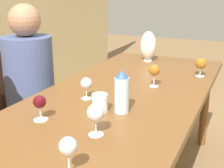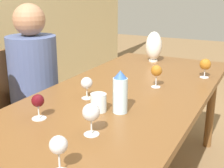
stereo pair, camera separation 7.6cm
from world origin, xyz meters
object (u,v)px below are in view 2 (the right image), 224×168
at_px(vase, 154,46).
at_px(person_far, 36,85).
at_px(water_tumbler, 99,103).
at_px(wine_glass_1, 205,65).
at_px(wine_glass_0, 156,71).
at_px(wine_glass_4, 59,147).
at_px(wine_glass_3, 87,84).
at_px(water_bottle, 120,92).
at_px(chair_far, 29,104).
at_px(wine_glass_2, 91,113).
at_px(wine_glass_5, 38,102).

xyz_separation_m(vase, person_far, (-0.79, 0.63, -0.21)).
distance_m(water_tumbler, wine_glass_1, 0.96).
xyz_separation_m(wine_glass_0, wine_glass_4, (-1.07, -0.03, -0.00)).
bearing_deg(water_tumbler, vase, 6.31).
relative_size(wine_glass_1, wine_glass_3, 1.08).
relative_size(water_bottle, wine_glass_1, 1.63).
xyz_separation_m(water_bottle, wine_glass_0, (0.48, -0.02, -0.00)).
bearing_deg(wine_glass_3, wine_glass_1, -34.63).
xyz_separation_m(chair_far, person_far, (0.00, -0.09, 0.17)).
bearing_deg(wine_glass_0, vase, 21.11).
xyz_separation_m(water_bottle, wine_glass_4, (-0.59, -0.05, -0.00)).
relative_size(water_bottle, water_tumbler, 2.36).
bearing_deg(wine_glass_0, wine_glass_2, 178.11).
relative_size(wine_glass_2, person_far, 0.11).
xyz_separation_m(vase, wine_glass_1, (-0.31, -0.49, -0.04)).
height_order(wine_glass_5, chair_far, chair_far).
relative_size(vase, wine_glass_1, 1.88).
bearing_deg(wine_glass_5, wine_glass_0, -24.83).
bearing_deg(water_bottle, person_far, 67.16).
bearing_deg(wine_glass_3, person_far, 66.57).
relative_size(wine_glass_1, wine_glass_5, 1.09).
relative_size(wine_glass_3, wine_glass_4, 0.89).
xyz_separation_m(water_bottle, chair_far, (0.37, 0.95, -0.36)).
distance_m(water_bottle, water_tumbler, 0.13).
relative_size(water_tumbler, wine_glass_5, 0.75).
bearing_deg(wine_glass_0, water_bottle, 177.19).
relative_size(water_tumbler, wine_glass_1, 0.69).
bearing_deg(vase, wine_glass_0, -158.89).
bearing_deg(wine_glass_5, wine_glass_1, -27.43).
height_order(wine_glass_2, wine_glass_4, wine_glass_2).
relative_size(wine_glass_2, chair_far, 0.15).
distance_m(wine_glass_1, wine_glass_2, 1.16).
xyz_separation_m(wine_glass_1, person_far, (-0.48, 1.12, -0.17)).
bearing_deg(wine_glass_4, vase, 9.42).
xyz_separation_m(vase, wine_glass_5, (-1.41, 0.08, -0.05)).
relative_size(wine_glass_1, wine_glass_2, 0.95).
xyz_separation_m(wine_glass_5, person_far, (0.62, 0.55, -0.17)).
height_order(wine_glass_3, wine_glass_5, wine_glass_3).
distance_m(water_tumbler, chair_far, 0.98).
distance_m(vase, wine_glass_1, 0.58).
relative_size(water_tumbler, vase, 0.37).
xyz_separation_m(vase, wine_glass_0, (-0.68, -0.26, -0.03)).
bearing_deg(chair_far, wine_glass_0, -83.21).
bearing_deg(vase, wine_glass_4, -170.58).
bearing_deg(wine_glass_0, wine_glass_4, -178.46).
xyz_separation_m(vase, chair_far, (-0.79, 0.72, -0.38)).
relative_size(vase, wine_glass_2, 1.79).
distance_m(wine_glass_0, wine_glass_5, 0.81).
distance_m(wine_glass_4, chair_far, 1.43).
relative_size(water_bottle, chair_far, 0.24).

